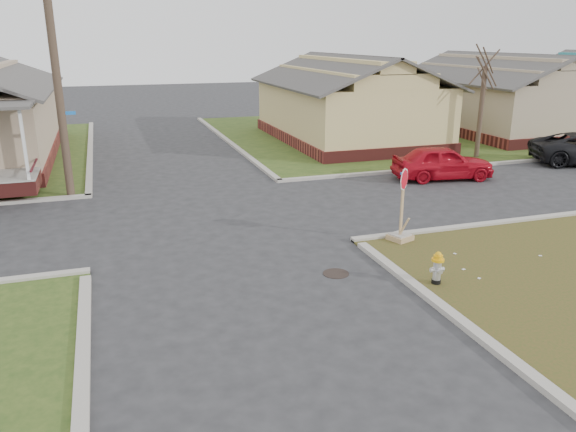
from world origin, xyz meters
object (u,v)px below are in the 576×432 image
object	(u,v)px
red_sedan	(443,162)
stop_sign	(401,225)
fire_hydrant	(437,266)
utility_pole	(55,64)

from	to	relation	value
red_sedan	stop_sign	bearing A→B (deg)	148.19
fire_hydrant	utility_pole	bearing A→B (deg)	135.71
utility_pole	stop_sign	xyz separation A→B (m)	(9.01, -7.86, -4.16)
fire_hydrant	stop_sign	xyz separation A→B (m)	(0.66, 2.88, 0.02)
utility_pole	fire_hydrant	size ratio (longest dim) A/B	11.45
red_sedan	fire_hydrant	bearing A→B (deg)	155.72
utility_pole	stop_sign	distance (m)	12.66
fire_hydrant	stop_sign	bearing A→B (deg)	85.01
utility_pole	fire_hydrant	world-z (taller)	utility_pole
red_sedan	utility_pole	bearing A→B (deg)	91.81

